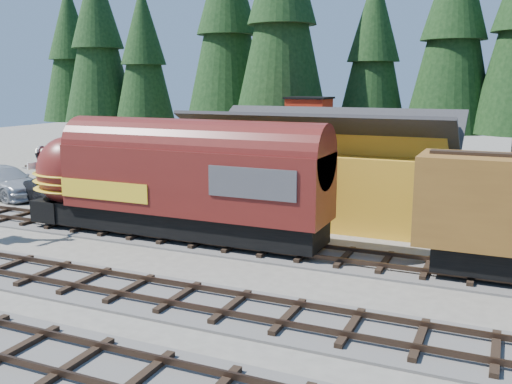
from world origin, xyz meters
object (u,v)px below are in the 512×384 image
at_px(caboose, 294,146).
at_px(pickup_truck_b, 4,182).
at_px(locomotive, 163,185).
at_px(depot, 322,158).
at_px(pickup_truck_a, 61,191).

height_order(caboose, pickup_truck_b, caboose).
bearing_deg(caboose, locomotive, -93.24).
relative_size(caboose, pickup_truck_b, 1.65).
xyz_separation_m(depot, pickup_truck_b, (-18.37, -2.77, -2.08)).
xyz_separation_m(locomotive, pickup_truck_b, (-13.37, 3.73, -1.40)).
height_order(depot, pickup_truck_b, depot).
bearing_deg(pickup_truck_b, caboose, -42.13).
relative_size(depot, pickup_truck_b, 2.09).
height_order(pickup_truck_a, pickup_truck_b, pickup_truck_b).
height_order(locomotive, pickup_truck_b, locomotive).
height_order(locomotive, caboose, caboose).
bearing_deg(locomotive, pickup_truck_b, 164.41).
bearing_deg(pickup_truck_b, locomotive, -93.67).
xyz_separation_m(depot, caboose, (-4.20, 7.50, -0.36)).
bearing_deg(pickup_truck_b, pickup_truck_a, -84.40).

